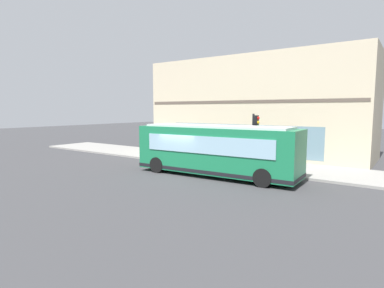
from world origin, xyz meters
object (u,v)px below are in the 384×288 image
object	(u,v)px
pedestrian_near_building_entrance	(283,153)
pedestrian_walking_along_curb	(173,145)
pedestrian_by_light_pole	(214,145)
city_bus_nearside	(215,150)
pedestrian_near_hydrant	(234,153)
traffic_light_near_corner	(255,131)
newspaper_vending_box	(264,159)
fire_hydrant	(242,159)

from	to	relation	value
pedestrian_near_building_entrance	pedestrian_walking_along_curb	xyz separation A→B (m)	(-1.07, 8.78, 0.07)
pedestrian_by_light_pole	pedestrian_near_building_entrance	world-z (taller)	pedestrian_by_light_pole
city_bus_nearside	pedestrian_near_hydrant	xyz separation A→B (m)	(2.82, 0.20, -0.52)
traffic_light_near_corner	pedestrian_near_hydrant	distance (m)	2.27
pedestrian_near_hydrant	traffic_light_near_corner	bearing A→B (deg)	-98.06
pedestrian_near_building_entrance	newspaper_vending_box	world-z (taller)	pedestrian_near_building_entrance
traffic_light_near_corner	pedestrian_near_building_entrance	size ratio (longest dim) A/B	2.23
newspaper_vending_box	pedestrian_walking_along_curb	bearing A→B (deg)	93.41
city_bus_nearside	pedestrian_by_light_pole	size ratio (longest dim) A/B	6.09
city_bus_nearside	newspaper_vending_box	world-z (taller)	city_bus_nearside
pedestrian_near_building_entrance	traffic_light_near_corner	bearing A→B (deg)	151.37
newspaper_vending_box	city_bus_nearside	bearing A→B (deg)	160.52
pedestrian_by_light_pole	newspaper_vending_box	distance (m)	5.26
pedestrian_by_light_pole	pedestrian_near_building_entrance	distance (m)	6.15
fire_hydrant	pedestrian_by_light_pole	distance (m)	3.90
pedestrian_near_hydrant	pedestrian_walking_along_curb	distance (m)	6.11
pedestrian_walking_along_curb	newspaper_vending_box	world-z (taller)	pedestrian_walking_along_curb
traffic_light_near_corner	newspaper_vending_box	world-z (taller)	traffic_light_near_corner
pedestrian_walking_along_curb	newspaper_vending_box	bearing A→B (deg)	-86.59
traffic_light_near_corner	pedestrian_near_hydrant	world-z (taller)	traffic_light_near_corner
pedestrian_near_building_entrance	fire_hydrant	bearing A→B (deg)	107.15
fire_hydrant	pedestrian_by_light_pole	size ratio (longest dim) A/B	0.44
city_bus_nearside	traffic_light_near_corner	distance (m)	3.14
traffic_light_near_corner	pedestrian_walking_along_curb	xyz separation A→B (m)	(1.02, 7.63, -1.52)
fire_hydrant	pedestrian_near_hydrant	size ratio (longest dim) A/B	0.47
city_bus_nearside	pedestrian_near_hydrant	world-z (taller)	city_bus_nearside
newspaper_vending_box	pedestrian_near_hydrant	bearing A→B (deg)	127.39
pedestrian_walking_along_curb	pedestrian_near_hydrant	bearing A→B (deg)	-97.51
fire_hydrant	traffic_light_near_corner	bearing A→B (deg)	-130.96
traffic_light_near_corner	pedestrian_near_building_entrance	bearing A→B (deg)	-28.63
traffic_light_near_corner	pedestrian_near_hydrant	bearing A→B (deg)	81.94
traffic_light_near_corner	pedestrian_near_hydrant	size ratio (longest dim) A/B	2.30
traffic_light_near_corner	newspaper_vending_box	distance (m)	2.53
pedestrian_walking_along_curb	traffic_light_near_corner	bearing A→B (deg)	-97.62
pedestrian_near_hydrant	city_bus_nearside	bearing A→B (deg)	-175.88
fire_hydrant	newspaper_vending_box	xyz separation A→B (m)	(0.20, -1.55, 0.09)
pedestrian_near_hydrant	pedestrian_near_building_entrance	distance (m)	3.30
fire_hydrant	pedestrian_walking_along_curb	size ratio (longest dim) A/B	0.43
city_bus_nearside	newspaper_vending_box	bearing A→B (deg)	-19.48
fire_hydrant	pedestrian_near_hydrant	bearing A→B (deg)	175.04
traffic_light_near_corner	pedestrian_near_hydrant	xyz separation A→B (m)	(0.22, 1.57, -1.62)
pedestrian_by_light_pole	newspaper_vending_box	bearing A→B (deg)	-106.78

